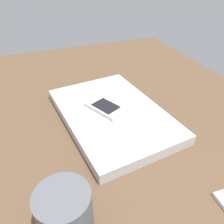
% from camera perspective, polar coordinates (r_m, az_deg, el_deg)
% --- Properties ---
extents(desk_surface, '(1.20, 0.80, 0.03)m').
position_cam_1_polar(desk_surface, '(0.55, 4.72, -5.06)').
color(desk_surface, brown).
rests_on(desk_surface, ground).
extents(laptop_closed, '(0.36, 0.26, 0.03)m').
position_cam_1_polar(laptop_closed, '(0.56, 0.00, -0.61)').
color(laptop_closed, '#B7BABC').
rests_on(laptop_closed, desk_surface).
extents(cell_phone_on_laptop, '(0.11, 0.09, 0.01)m').
position_cam_1_polar(cell_phone_on_laptop, '(0.55, -1.60, 1.18)').
color(cell_phone_on_laptop, silver).
rests_on(cell_phone_on_laptop, laptop_closed).
extents(pen_cup, '(0.07, 0.07, 0.09)m').
position_cam_1_polar(pen_cup, '(0.34, -11.60, -24.48)').
color(pen_cup, '#595B60').
rests_on(pen_cup, desk_surface).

